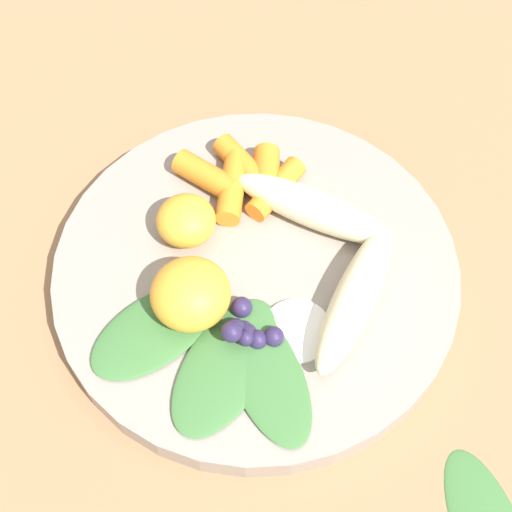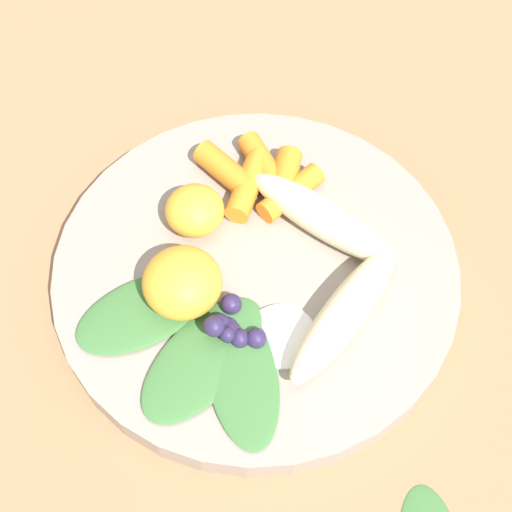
{
  "view_description": "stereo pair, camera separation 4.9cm",
  "coord_description": "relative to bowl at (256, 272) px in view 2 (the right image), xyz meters",
  "views": [
    {
      "loc": [
        0.25,
        0.06,
        0.44
      ],
      "look_at": [
        0.0,
        0.0,
        0.03
      ],
      "focal_mm": 49.88,
      "sensor_mm": 36.0,
      "label": 1
    },
    {
      "loc": [
        0.24,
        0.11,
        0.44
      ],
      "look_at": [
        0.0,
        0.0,
        0.03
      ],
      "focal_mm": 49.88,
      "sensor_mm": 36.0,
      "label": 2
    }
  ],
  "objects": [
    {
      "name": "ground_plane",
      "position": [
        0.0,
        0.0,
        -0.01
      ],
      "size": [
        2.4,
        2.4,
        0.0
      ],
      "primitive_type": "plane",
      "color": "#99704C"
    },
    {
      "name": "bowl",
      "position": [
        0.0,
        0.0,
        0.0
      ],
      "size": [
        0.28,
        0.28,
        0.02
      ],
      "primitive_type": "cylinder",
      "color": "gray",
      "rests_on": "ground_plane"
    },
    {
      "name": "banana_peeled_left",
      "position": [
        -0.05,
        0.03,
        0.02
      ],
      "size": [
        0.05,
        0.12,
        0.03
      ],
      "primitive_type": "ellipsoid",
      "rotation": [
        0.0,
        0.0,
        4.49
      ],
      "color": "beige",
      "rests_on": "bowl"
    },
    {
      "name": "banana_peeled_right",
      "position": [
        0.02,
        0.07,
        0.02
      ],
      "size": [
        0.12,
        0.05,
        0.03
      ],
      "primitive_type": "ellipsoid",
      "rotation": [
        0.0,
        0.0,
        2.94
      ],
      "color": "beige",
      "rests_on": "bowl"
    },
    {
      "name": "orange_segment_near",
      "position": [
        0.04,
        -0.03,
        0.03
      ],
      "size": [
        0.05,
        0.05,
        0.04
      ],
      "primitive_type": "ellipsoid",
      "color": "#F4A833",
      "rests_on": "bowl"
    },
    {
      "name": "orange_segment_far",
      "position": [
        -0.01,
        -0.05,
        0.03
      ],
      "size": [
        0.04,
        0.04,
        0.03
      ],
      "primitive_type": "ellipsoid",
      "color": "#F4A833",
      "rests_on": "bowl"
    },
    {
      "name": "carrot_front",
      "position": [
        -0.06,
        0.0,
        0.02
      ],
      "size": [
        0.06,
        0.04,
        0.02
      ],
      "primitive_type": "cylinder",
      "rotation": [
        0.0,
        1.57,
        2.76
      ],
      "color": "orange",
      "rests_on": "bowl"
    },
    {
      "name": "carrot_mid_left",
      "position": [
        -0.07,
        -0.01,
        0.02
      ],
      "size": [
        0.05,
        0.03,
        0.02
      ],
      "primitive_type": "cylinder",
      "rotation": [
        0.0,
        1.57,
        3.36
      ],
      "color": "orange",
      "rests_on": "bowl"
    },
    {
      "name": "carrot_mid_right",
      "position": [
        -0.08,
        -0.03,
        0.02
      ],
      "size": [
        0.04,
        0.05,
        0.02
      ],
      "primitive_type": "cylinder",
      "rotation": [
        0.0,
        1.57,
        4.03
      ],
      "color": "orange",
      "rests_on": "bowl"
    },
    {
      "name": "carrot_rear",
      "position": [
        -0.05,
        -0.03,
        0.02
      ],
      "size": [
        0.06,
        0.03,
        0.02
      ],
      "primitive_type": "cylinder",
      "rotation": [
        0.0,
        1.57,
        3.28
      ],
      "color": "orange",
      "rests_on": "bowl"
    },
    {
      "name": "carrot_small",
      "position": [
        -0.06,
        -0.05,
        0.02
      ],
      "size": [
        0.04,
        0.05,
        0.02
      ],
      "primitive_type": "cylinder",
      "rotation": [
        0.0,
        1.57,
        4.34
      ],
      "color": "orange",
      "rests_on": "bowl"
    },
    {
      "name": "blueberry_pile",
      "position": [
        0.06,
        0.01,
        0.02
      ],
      "size": [
        0.04,
        0.04,
        0.03
      ],
      "color": "#2D234C",
      "rests_on": "bowl"
    },
    {
      "name": "coconut_shred_patch",
      "position": [
        0.04,
        0.04,
        0.01
      ],
      "size": [
        0.05,
        0.05,
        0.0
      ],
      "primitive_type": "cylinder",
      "color": "white",
      "rests_on": "bowl"
    },
    {
      "name": "kale_leaf_left",
      "position": [
        0.07,
        -0.05,
        0.01
      ],
      "size": [
        0.1,
        0.1,
        0.0
      ],
      "primitive_type": "ellipsoid",
      "rotation": [
        0.0,
        0.0,
        5.65
      ],
      "color": "#3D7038",
      "rests_on": "bowl"
    },
    {
      "name": "kale_leaf_right",
      "position": [
        0.08,
        -0.0,
        0.01
      ],
      "size": [
        0.11,
        0.08,
        0.0
      ],
      "primitive_type": "ellipsoid",
      "rotation": [
        0.0,
        0.0,
        6.05
      ],
      "color": "#3D7038",
      "rests_on": "bowl"
    },
    {
      "name": "kale_leaf_rear",
      "position": [
        0.08,
        0.03,
        0.01
      ],
      "size": [
        0.11,
        0.1,
        0.0
      ],
      "primitive_type": "ellipsoid",
      "rotation": [
        0.0,
        0.0,
        6.89
      ],
      "color": "#3D7038",
      "rests_on": "bowl"
    }
  ]
}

